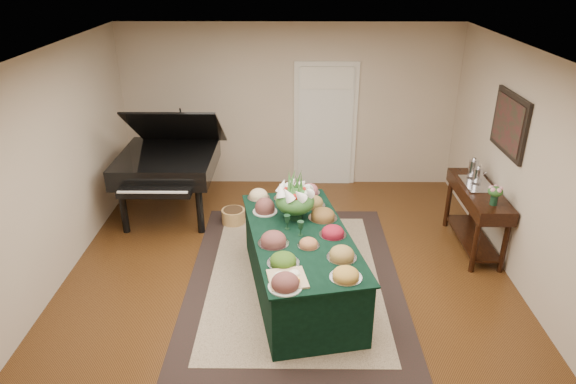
{
  "coord_description": "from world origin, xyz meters",
  "views": [
    {
      "loc": [
        0.05,
        -5.28,
        3.64
      ],
      "look_at": [
        0.0,
        0.3,
        1.05
      ],
      "focal_mm": 32.0,
      "sensor_mm": 36.0,
      "label": 1
    }
  ],
  "objects_px": {
    "buffet_table": "(300,263)",
    "floral_centerpiece": "(295,196)",
    "grand_piano": "(168,162)",
    "mahogany_sideboard": "(478,202)"
  },
  "relations": [
    {
      "from": "floral_centerpiece",
      "to": "grand_piano",
      "type": "distance_m",
      "value": 2.48
    },
    {
      "from": "mahogany_sideboard",
      "to": "grand_piano",
      "type": "bearing_deg",
      "value": 167.51
    },
    {
      "from": "floral_centerpiece",
      "to": "mahogany_sideboard",
      "type": "xyz_separation_m",
      "value": [
        2.41,
        0.67,
        -0.39
      ]
    },
    {
      "from": "floral_centerpiece",
      "to": "mahogany_sideboard",
      "type": "height_order",
      "value": "floral_centerpiece"
    },
    {
      "from": "buffet_table",
      "to": "mahogany_sideboard",
      "type": "height_order",
      "value": "mahogany_sideboard"
    },
    {
      "from": "buffet_table",
      "to": "grand_piano",
      "type": "height_order",
      "value": "grand_piano"
    },
    {
      "from": "buffet_table",
      "to": "floral_centerpiece",
      "type": "xyz_separation_m",
      "value": [
        -0.06,
        0.38,
        0.67
      ]
    },
    {
      "from": "buffet_table",
      "to": "floral_centerpiece",
      "type": "height_order",
      "value": "floral_centerpiece"
    },
    {
      "from": "grand_piano",
      "to": "mahogany_sideboard",
      "type": "bearing_deg",
      "value": -12.49
    },
    {
      "from": "grand_piano",
      "to": "mahogany_sideboard",
      "type": "height_order",
      "value": "grand_piano"
    }
  ]
}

